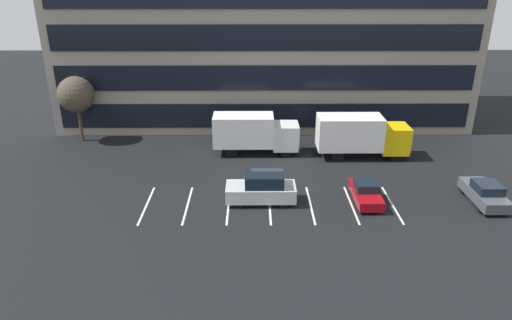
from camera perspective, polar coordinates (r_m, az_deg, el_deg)
ground_plane at (r=34.32m, az=1.52°, el=-3.28°), size 120.00×120.00×0.00m
office_building at (r=48.96m, az=0.98°, el=17.78°), size 39.98×13.64×21.60m
lot_markings at (r=31.78m, az=1.68°, el=-5.53°), size 16.94×5.40×0.01m
box_truck_white at (r=39.70m, az=-0.21°, el=3.46°), size 7.41×2.45×3.44m
box_truck_yellow at (r=39.84m, az=12.78°, el=3.09°), size 7.76×2.57×3.60m
sedan_charcoal at (r=35.35m, az=26.33°, el=-3.67°), size 1.83×4.38×1.57m
suv_silver at (r=31.66m, az=0.71°, el=-3.53°), size 4.76×2.02×2.15m
sedan_maroon at (r=32.81m, az=13.35°, el=-3.92°), size 1.66×3.97×1.42m
bare_tree at (r=44.92m, az=-21.27°, el=7.51°), size 3.23×3.23×6.05m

